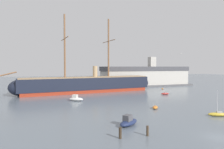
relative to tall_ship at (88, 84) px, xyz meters
The scene contains 14 objects.
ground_plane 55.11m from the tall_ship, 84.02° to the right, with size 400.00×400.00×0.00m, color slate.
tall_ship is the anchor object (origin of this frame).
motorboat_foreground_left 45.39m from the tall_ship, 94.71° to the right, with size 4.68×3.92×1.84m.
sailboat_foreground_right 48.27m from the tall_ship, 70.90° to the right, with size 4.00×2.80×5.07m.
dinghy_near_centre 35.97m from the tall_ship, 77.22° to the right, with size 2.63×2.91×0.65m.
motorboat_alongside_bow 19.54m from the tall_ship, 113.45° to the right, with size 4.52×3.97×1.80m.
dinghy_alongside_stern 29.00m from the tall_ship, 32.96° to the right, with size 3.03×1.71×0.68m.
motorboat_far_left 23.85m from the tall_ship, behind, with size 2.98×4.00×1.55m.
dinghy_far_right 33.69m from the tall_ship, ahead, with size 1.76×2.00×0.44m.
dinghy_distant_centre 13.06m from the tall_ship, 37.93° to the left, with size 2.65×2.91×0.65m.
mooring_piling_nearest 50.82m from the tall_ship, 98.28° to the right, with size 0.40×0.40×1.53m, color #382B1E.
mooring_piling_left_pair 50.77m from the tall_ship, 93.69° to the right, with size 0.35×0.35×1.45m, color #423323.
dockside_warehouse_right 37.94m from the tall_ship, 25.49° to the left, with size 49.19×15.78×15.06m.
seagull_in_flight 37.94m from the tall_ship, 61.75° to the right, with size 1.04×0.43×0.13m.
Camera 1 is at (-23.36, -20.33, 9.81)m, focal length 31.89 mm.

